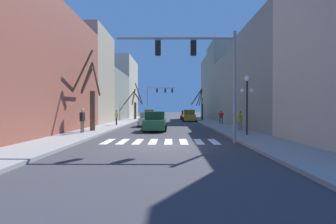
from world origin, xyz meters
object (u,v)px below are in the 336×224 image
(pedestrian_on_left_sidewalk, at_px, (240,119))
(street_tree_left_far, at_px, (91,98))
(car_at_intersection, at_px, (189,116))
(street_tree_left_near, at_px, (201,106))
(car_parked_right_far, at_px, (155,122))
(car_parked_right_mid, at_px, (150,115))
(pedestrian_waiting_at_curb, at_px, (82,118))
(street_tree_left_mid, at_px, (135,104))
(street_lamp_right_corner, at_px, (247,93))
(pedestrian_crossing_street, at_px, (221,116))
(car_driving_away_lane, at_px, (186,115))
(traffic_signal_far, at_px, (157,94))
(traffic_signal_near, at_px, (201,62))
(pedestrian_near_right_corner, at_px, (116,116))
(car_parked_left_mid, at_px, (149,119))

(pedestrian_on_left_sidewalk, height_order, street_tree_left_far, street_tree_left_far)
(car_at_intersection, height_order, street_tree_left_near, street_tree_left_near)
(car_parked_right_far, bearing_deg, car_parked_right_mid, -174.16)
(car_parked_right_far, xyz_separation_m, pedestrian_waiting_at_curb, (-5.24, -3.79, 0.42))
(car_at_intersection, bearing_deg, car_parked_right_mid, 40.02)
(pedestrian_waiting_at_curb, distance_m, pedestrian_on_left_sidewalk, 12.58)
(car_at_intersection, relative_size, street_tree_left_near, 0.98)
(pedestrian_on_left_sidewalk, xyz_separation_m, street_tree_left_mid, (-11.73, 21.99, 1.63))
(street_lamp_right_corner, relative_size, pedestrian_crossing_street, 2.58)
(street_lamp_right_corner, height_order, car_driving_away_lane, street_lamp_right_corner)
(car_parked_right_mid, bearing_deg, traffic_signal_far, -12.55)
(street_tree_left_mid, height_order, street_tree_left_near, street_tree_left_mid)
(pedestrian_waiting_at_curb, height_order, pedestrian_on_left_sidewalk, pedestrian_waiting_at_curb)
(street_tree_left_mid, bearing_deg, car_driving_away_lane, 16.88)
(car_parked_right_mid, bearing_deg, street_lamp_right_corner, -163.17)
(pedestrian_on_left_sidewalk, bearing_deg, traffic_signal_near, 35.77)
(traffic_signal_near, relative_size, car_parked_right_mid, 1.42)
(car_at_intersection, distance_m, street_tree_left_mid, 9.58)
(pedestrian_near_right_corner, distance_m, street_tree_left_near, 15.78)
(pedestrian_crossing_street, distance_m, street_tree_left_mid, 17.97)
(pedestrian_crossing_street, bearing_deg, pedestrian_near_right_corner, 178.46)
(car_at_intersection, bearing_deg, street_tree_left_mid, 68.64)
(street_lamp_right_corner, bearing_deg, street_tree_left_mid, 113.52)
(street_tree_left_mid, relative_size, street_tree_left_near, 1.23)
(traffic_signal_far, xyz_separation_m, pedestrian_near_right_corner, (-3.22, -24.89, -3.69))
(street_lamp_right_corner, distance_m, car_parked_left_mid, 13.58)
(car_parked_right_far, height_order, car_driving_away_lane, car_parked_right_far)
(pedestrian_waiting_at_curb, relative_size, street_tree_left_mid, 0.29)
(car_parked_left_mid, distance_m, car_driving_away_lane, 18.21)
(car_parked_left_mid, height_order, pedestrian_near_right_corner, pedestrian_near_right_corner)
(pedestrian_near_right_corner, bearing_deg, car_at_intersection, 123.56)
(pedestrian_near_right_corner, bearing_deg, car_parked_left_mid, 74.93)
(car_at_intersection, relative_size, car_driving_away_lane, 1.15)
(street_lamp_right_corner, bearing_deg, car_parked_left_mid, 125.13)
(pedestrian_waiting_at_curb, relative_size, street_tree_left_far, 0.27)
(car_at_intersection, height_order, car_parked_right_far, car_at_intersection)
(pedestrian_near_right_corner, bearing_deg, pedestrian_crossing_street, 78.29)
(traffic_signal_near, xyz_separation_m, pedestrian_near_right_corner, (-7.69, 13.74, -3.49))
(street_tree_left_mid, bearing_deg, street_tree_left_near, -18.12)
(car_at_intersection, relative_size, car_parked_right_mid, 1.01)
(pedestrian_crossing_street, xyz_separation_m, street_tree_left_far, (-12.40, -8.89, 1.73))
(traffic_signal_near, height_order, car_parked_left_mid, traffic_signal_near)
(pedestrian_crossing_street, relative_size, street_tree_left_far, 0.24)
(pedestrian_waiting_at_curb, bearing_deg, car_driving_away_lane, -12.13)
(car_parked_right_far, height_order, street_tree_left_near, street_tree_left_near)
(pedestrian_waiting_at_curb, relative_size, street_tree_left_near, 0.36)
(car_at_intersection, bearing_deg, car_parked_right_far, 166.36)
(traffic_signal_far, relative_size, car_at_intersection, 1.35)
(traffic_signal_near, xyz_separation_m, pedestrian_waiting_at_curb, (-8.31, 4.52, -3.40))
(pedestrian_near_right_corner, bearing_deg, pedestrian_on_left_sidewalk, 40.04)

